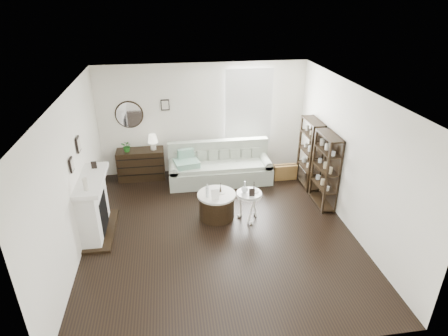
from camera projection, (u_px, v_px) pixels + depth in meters
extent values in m
plane|color=black|center=(219.00, 230.00, 7.25)|extent=(5.50, 5.50, 0.00)
plane|color=white|center=(218.00, 93.00, 6.08)|extent=(5.50, 5.50, 0.00)
plane|color=white|center=(203.00, 119.00, 9.11)|extent=(5.00, 0.00, 5.00)
plane|color=white|center=(252.00, 272.00, 4.22)|extent=(5.00, 0.00, 5.00)
plane|color=white|center=(73.00, 177.00, 6.33)|extent=(0.00, 5.50, 5.50)
plane|color=white|center=(351.00, 159.00, 7.00)|extent=(0.00, 5.50, 5.50)
cube|color=white|center=(248.00, 107.00, 9.13)|extent=(1.00, 0.02, 1.80)
cube|color=white|center=(249.00, 108.00, 9.08)|extent=(1.15, 0.02, 1.90)
cylinder|color=silver|center=(129.00, 115.00, 8.77)|extent=(0.60, 0.03, 0.60)
cube|color=black|center=(165.00, 105.00, 8.79)|extent=(0.20, 0.03, 0.26)
cube|color=white|center=(93.00, 207.00, 6.97)|extent=(0.34, 1.20, 1.10)
cube|color=black|center=(96.00, 214.00, 7.04)|extent=(0.30, 0.65, 0.70)
cube|color=white|center=(91.00, 180.00, 6.73)|extent=(0.44, 1.35, 0.08)
cube|color=black|center=(102.00, 230.00, 7.21)|extent=(0.50, 1.40, 0.05)
cylinder|color=beige|center=(85.00, 184.00, 6.26)|extent=(0.08, 0.08, 0.22)
cube|color=black|center=(94.00, 165.00, 7.04)|extent=(0.10, 0.03, 0.14)
cube|color=black|center=(71.00, 165.00, 6.18)|extent=(0.03, 0.18, 0.24)
cube|color=black|center=(78.00, 144.00, 6.72)|extent=(0.03, 0.22, 0.28)
cube|color=black|center=(310.00, 153.00, 8.60)|extent=(0.30, 0.80, 1.60)
cylinder|color=tan|center=(312.00, 169.00, 8.49)|extent=(0.08, 0.08, 0.11)
cylinder|color=tan|center=(308.00, 164.00, 8.72)|extent=(0.08, 0.08, 0.11)
cylinder|color=tan|center=(304.00, 160.00, 8.94)|extent=(0.08, 0.08, 0.11)
cylinder|color=tan|center=(314.00, 153.00, 8.32)|extent=(0.08, 0.08, 0.11)
cylinder|color=tan|center=(310.00, 149.00, 8.54)|extent=(0.08, 0.08, 0.11)
cylinder|color=tan|center=(306.00, 145.00, 8.76)|extent=(0.08, 0.08, 0.11)
cylinder|color=tan|center=(316.00, 136.00, 8.14)|extent=(0.08, 0.08, 0.11)
cylinder|color=tan|center=(312.00, 132.00, 8.37)|extent=(0.08, 0.08, 0.11)
cylinder|color=tan|center=(308.00, 128.00, 8.59)|extent=(0.08, 0.08, 0.11)
cube|color=black|center=(325.00, 171.00, 7.80)|extent=(0.30, 0.80, 1.60)
cylinder|color=tan|center=(328.00, 188.00, 7.69)|extent=(0.08, 0.08, 0.11)
cylinder|color=tan|center=(323.00, 182.00, 7.91)|extent=(0.08, 0.08, 0.11)
cylinder|color=tan|center=(318.00, 177.00, 8.14)|extent=(0.08, 0.08, 0.11)
cylinder|color=tan|center=(330.00, 171.00, 7.52)|extent=(0.08, 0.08, 0.11)
cylinder|color=tan|center=(325.00, 165.00, 7.74)|extent=(0.08, 0.08, 0.11)
cylinder|color=tan|center=(321.00, 160.00, 7.96)|extent=(0.08, 0.08, 0.11)
cylinder|color=tan|center=(332.00, 152.00, 7.34)|extent=(0.08, 0.08, 0.11)
cylinder|color=tan|center=(327.00, 148.00, 7.57)|extent=(0.08, 0.08, 0.11)
cylinder|color=tan|center=(323.00, 143.00, 7.79)|extent=(0.08, 0.08, 0.11)
cube|color=#A1AA98|center=(220.00, 174.00, 8.99)|extent=(2.43, 0.84, 0.39)
cube|color=#A1AA98|center=(220.00, 165.00, 8.86)|extent=(2.10, 0.67, 0.09)
cube|color=#A1AA98|center=(218.00, 154.00, 9.12)|extent=(2.43, 0.19, 0.75)
cube|color=#A1AA98|center=(174.00, 175.00, 8.82)|extent=(0.21, 0.79, 0.49)
cube|color=#A1AA98|center=(265.00, 169.00, 9.12)|extent=(0.21, 0.79, 0.49)
cube|color=#24876D|center=(187.00, 163.00, 8.68)|extent=(0.63, 0.55, 0.14)
cube|color=brown|center=(285.00, 172.00, 9.12)|extent=(0.56, 0.20, 0.37)
cube|color=black|center=(141.00, 164.00, 9.08)|extent=(1.11, 0.46, 0.74)
cube|color=black|center=(141.00, 175.00, 8.94)|extent=(1.07, 0.01, 0.02)
cube|color=black|center=(141.00, 167.00, 8.85)|extent=(1.07, 0.01, 0.02)
cube|color=black|center=(140.00, 159.00, 8.76)|extent=(1.07, 0.01, 0.01)
imported|color=#1D601B|center=(127.00, 146.00, 8.78)|extent=(0.31, 0.30, 0.28)
cylinder|color=black|center=(217.00, 206.00, 7.57)|extent=(0.71, 0.71, 0.49)
cylinder|color=beige|center=(217.00, 195.00, 7.45)|extent=(0.77, 0.77, 0.04)
cylinder|color=silver|center=(249.00, 193.00, 7.34)|extent=(0.50, 0.50, 0.03)
cylinder|color=white|center=(249.00, 195.00, 7.36)|extent=(0.51, 0.51, 0.02)
cylinder|color=white|center=(249.00, 207.00, 7.48)|extent=(0.04, 0.04, 0.57)
cylinder|color=silver|center=(207.00, 191.00, 7.28)|extent=(0.07, 0.07, 0.28)
cube|color=white|center=(215.00, 194.00, 7.22)|extent=(0.16, 0.07, 0.20)
cube|color=black|center=(252.00, 192.00, 7.19)|extent=(0.12, 0.06, 0.15)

